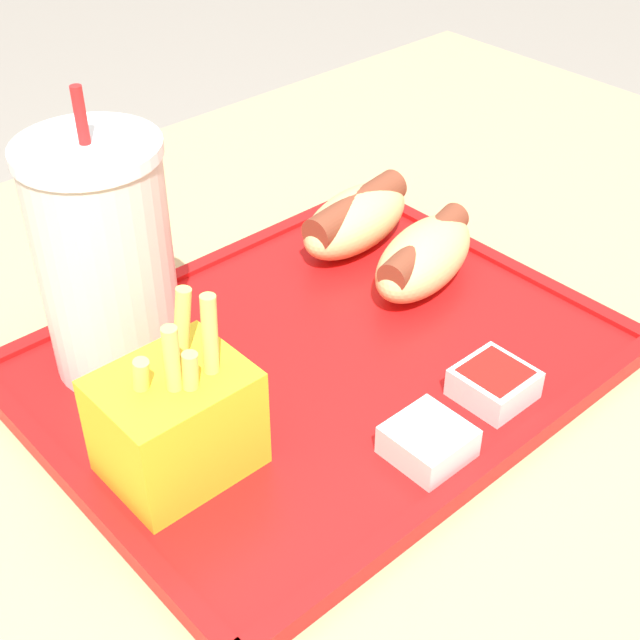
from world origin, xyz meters
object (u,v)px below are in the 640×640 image
at_px(fries_carton, 177,420).
at_px(sauce_cup_mayo, 428,441).
at_px(soda_cup, 105,260).
at_px(hot_dog_near, 424,256).
at_px(sauce_cup_ketchup, 494,383).
at_px(hot_dog_far, 356,218).

distance_m(fries_carton, sauce_cup_mayo, 0.15).
distance_m(soda_cup, fries_carton, 0.12).
bearing_deg(hot_dog_near, sauce_cup_ketchup, -117.28).
relative_size(soda_cup, hot_dog_far, 1.62).
height_order(hot_dog_far, sauce_cup_ketchup, hot_dog_far).
height_order(fries_carton, sauce_cup_mayo, fries_carton).
bearing_deg(soda_cup, hot_dog_far, -0.21).
bearing_deg(soda_cup, sauce_cup_ketchup, -50.67).
xyz_separation_m(hot_dog_far, fries_carton, (-0.25, -0.11, 0.01)).
xyz_separation_m(soda_cup, hot_dog_far, (0.22, -0.00, -0.06)).
distance_m(hot_dog_far, sauce_cup_mayo, 0.24).
distance_m(hot_dog_near, sauce_cup_ketchup, 0.14).
bearing_deg(sauce_cup_mayo, sauce_cup_ketchup, 5.81).
xyz_separation_m(hot_dog_far, sauce_cup_mayo, (-0.13, -0.20, -0.01)).
distance_m(hot_dog_far, fries_carton, 0.27).
relative_size(fries_carton, sauce_cup_mayo, 2.62).
bearing_deg(hot_dog_far, sauce_cup_mayo, -123.34).
relative_size(hot_dog_far, hot_dog_near, 0.98).
xyz_separation_m(hot_dog_far, sauce_cup_ketchup, (-0.06, -0.19, -0.01)).
bearing_deg(sauce_cup_mayo, hot_dog_far, 56.66).
height_order(soda_cup, sauce_cup_mayo, soda_cup).
bearing_deg(hot_dog_far, fries_carton, -156.18).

